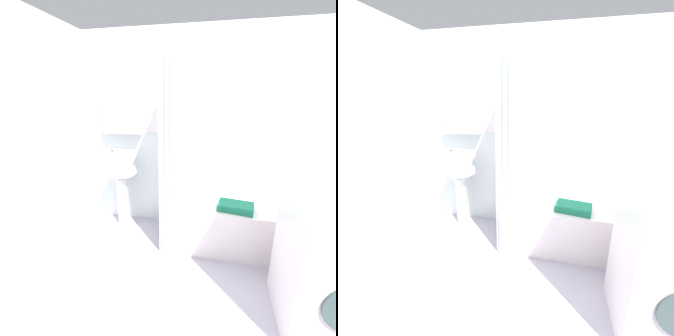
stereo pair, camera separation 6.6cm
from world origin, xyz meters
The scene contains 12 objects.
ground_plane centered at (0.00, 0.00, -0.02)m, with size 4.80×5.60×0.04m, color #B2ACBF.
wall_back_tiled centered at (-0.06, 1.26, 1.14)m, with size 3.60×0.18×2.40m.
wall_left_tiled centered at (-1.57, 0.34, 1.12)m, with size 0.07×1.81×2.40m.
sink centered at (-1.06, 1.03, 0.63)m, with size 0.44×0.34×0.86m.
faucet centered at (-1.06, 1.11, 0.92)m, with size 0.03×0.12×0.12m.
soap_dispenser centered at (-1.15, 1.02, 0.93)m, with size 0.05×0.05×0.17m.
toothbrush_cup centered at (-0.97, 1.10, 0.91)m, with size 0.07×0.07×0.11m, color silver.
bathtub centered at (0.40, 0.88, 0.26)m, with size 1.64×0.68×0.52m, color white.
shower_curtain centered at (-0.44, 0.88, 1.00)m, with size 0.01×0.68×2.00m.
lotion_bottle centered at (1.12, 1.15, 0.61)m, with size 0.04×0.04×0.19m.
conditioner_bottle centered at (1.02, 1.16, 0.64)m, with size 0.06×0.06×0.24m.
towel_folded centered at (0.33, 0.71, 0.56)m, with size 0.36×0.22×0.07m, color #1D7657.
Camera 2 is at (0.16, -1.53, 1.66)m, focal length 24.69 mm.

